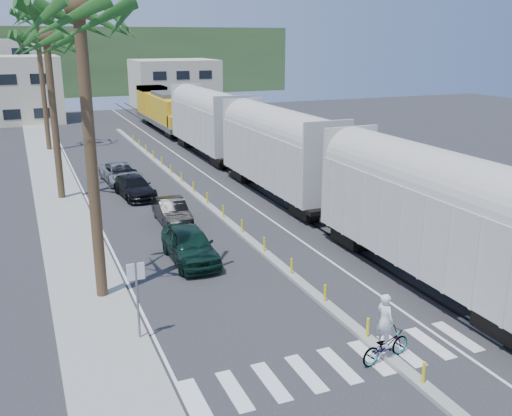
% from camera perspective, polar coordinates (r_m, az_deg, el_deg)
% --- Properties ---
extents(ground, '(140.00, 140.00, 0.00)m').
position_cam_1_polar(ground, '(21.44, 9.54, -11.70)').
color(ground, '#28282B').
rests_on(ground, ground).
extents(sidewalk, '(3.00, 90.00, 0.15)m').
position_cam_1_polar(sidewalk, '(42.08, -19.41, 1.91)').
color(sidewalk, gray).
rests_on(sidewalk, ground).
extents(rails, '(1.56, 100.00, 0.06)m').
position_cam_1_polar(rails, '(47.52, -3.23, 4.39)').
color(rails, black).
rests_on(rails, ground).
extents(median, '(0.45, 60.00, 0.85)m').
position_cam_1_polar(median, '(38.58, -6.24, 1.51)').
color(median, gray).
rests_on(median, ground).
extents(crosswalk, '(14.00, 2.20, 0.01)m').
position_cam_1_polar(crosswalk, '(20.01, 12.64, -14.09)').
color(crosswalk, silver).
rests_on(crosswalk, ground).
extents(lane_markings, '(9.42, 90.00, 0.01)m').
position_cam_1_polar(lane_markings, '(42.85, -10.93, 2.72)').
color(lane_markings, silver).
rests_on(lane_markings, ground).
extents(freight_train, '(3.00, 60.94, 5.85)m').
position_cam_1_polar(freight_train, '(42.36, -1.01, 6.87)').
color(freight_train, '#BCB8AC').
rests_on(freight_train, ground).
extents(palm_trees, '(3.50, 37.20, 13.75)m').
position_cam_1_polar(palm_trees, '(38.60, -20.13, 16.74)').
color(palm_trees, brown).
rests_on(palm_trees, ground).
extents(street_sign, '(0.60, 0.08, 3.00)m').
position_cam_1_polar(street_sign, '(19.83, -11.84, -7.92)').
color(street_sign, slate).
rests_on(street_sign, ground).
extents(buildings, '(38.00, 27.00, 10.00)m').
position_cam_1_polar(buildings, '(87.76, -20.43, 11.88)').
color(buildings, '#BCB495').
rests_on(buildings, ground).
extents(hillside, '(80.00, 20.00, 12.00)m').
position_cam_1_polar(hillside, '(116.36, -18.02, 13.84)').
color(hillside, '#385628').
rests_on(hillside, ground).
extents(car_lead, '(1.94, 4.80, 1.64)m').
position_cam_1_polar(car_lead, '(26.89, -6.64, -3.66)').
color(car_lead, black).
rests_on(car_lead, ground).
extents(car_second, '(1.66, 4.34, 1.41)m').
position_cam_1_polar(car_second, '(32.51, -8.42, -0.33)').
color(car_second, black).
rests_on(car_second, ground).
extents(car_third, '(2.81, 5.11, 1.38)m').
position_cam_1_polar(car_third, '(38.38, -12.05, 2.08)').
color(car_third, black).
rests_on(car_third, ground).
extents(car_rear, '(2.96, 5.34, 1.40)m').
position_cam_1_polar(car_rear, '(42.49, -13.39, 3.41)').
color(car_rear, '#9C9EA0').
rests_on(car_rear, ground).
extents(cyclist, '(1.45, 2.25, 2.37)m').
position_cam_1_polar(cyclist, '(19.34, 12.81, -12.71)').
color(cyclist, '#9EA0A5').
rests_on(cyclist, ground).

